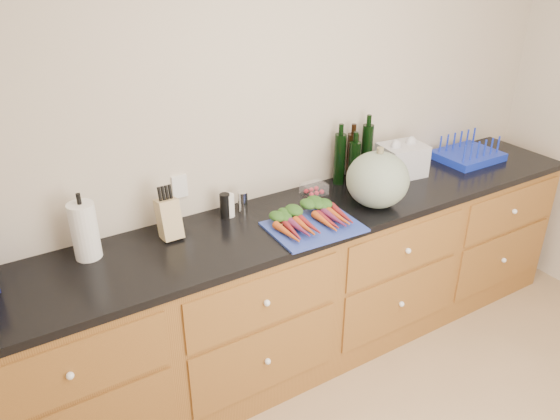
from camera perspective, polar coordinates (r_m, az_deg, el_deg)
wall_back at (r=3.04m, az=-0.36°, el=8.24°), size 4.10×0.05×2.60m
cabinets at (r=3.18m, az=2.81°, el=-8.11°), size 3.60×0.64×0.90m
countertop at (r=2.94m, az=2.97°, el=-0.56°), size 3.64×0.62×0.04m
cutting_board at (r=2.77m, az=3.55°, el=-1.77°), size 0.47×0.36×0.01m
carrots at (r=2.79m, az=3.04°, el=-0.85°), size 0.40×0.30×0.06m
squash at (r=2.98m, az=10.16°, el=3.14°), size 0.34×0.34×0.31m
paper_towel at (r=2.61m, az=-19.74°, el=-2.07°), size 0.12×0.12×0.27m
knife_block at (r=2.70m, az=-11.53°, el=-0.90°), size 0.10×0.10×0.20m
grinder_salt at (r=2.86m, az=-5.32°, el=0.48°), size 0.05×0.05×0.13m
grinder_pepper at (r=2.85m, az=-5.77°, el=0.44°), size 0.05×0.05×0.13m
canister_chrome at (r=2.90m, az=-3.91°, el=0.81°), size 0.05×0.05×0.12m
tomato_box at (r=3.12m, az=3.58°, el=2.19°), size 0.13×0.11×0.06m
bottles at (r=3.27m, az=7.68°, el=5.47°), size 0.27×0.14×0.33m
grocery_bag at (r=3.43m, az=12.60°, el=5.12°), size 0.29×0.24×0.19m
dish_rack at (r=3.81m, az=19.03°, el=5.59°), size 0.40×0.32×0.16m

